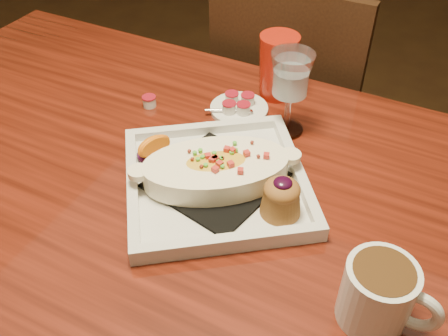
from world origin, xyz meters
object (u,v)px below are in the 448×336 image
at_px(table, 180,221).
at_px(chair_far, 292,115).
at_px(red_tumbler, 278,67).
at_px(goblet, 291,79).
at_px(saucer, 238,107).
at_px(coffee_mug, 380,293).
at_px(plate, 220,176).

bearing_deg(table, chair_far, 90.00).
bearing_deg(red_tumbler, goblet, -58.45).
bearing_deg(goblet, red_tumbler, 121.55).
bearing_deg(table, saucer, 90.62).
height_order(chair_far, saucer, chair_far).
xyz_separation_m(table, red_tumbler, (0.04, 0.35, 0.17)).
distance_m(coffee_mug, saucer, 0.53).
height_order(plate, goblet, goblet).
bearing_deg(coffee_mug, goblet, 129.95).
bearing_deg(saucer, goblet, -8.19).
relative_size(chair_far, coffee_mug, 6.89).
relative_size(table, chair_far, 1.61).
bearing_deg(goblet, table, -115.35).
height_order(table, chair_far, chair_far).
xyz_separation_m(table, goblet, (0.11, 0.24, 0.22)).
bearing_deg(plate, coffee_mug, -59.65).
relative_size(table, saucer, 12.14).
xyz_separation_m(chair_far, plate, (0.07, -0.60, 0.27)).
bearing_deg(coffee_mug, plate, 158.93).
distance_m(coffee_mug, goblet, 0.44).
distance_m(plate, coffee_mug, 0.34).
bearing_deg(chair_far, red_tumbler, 99.09).
distance_m(table, plate, 0.15).
bearing_deg(coffee_mug, chair_far, 119.57).
bearing_deg(coffee_mug, table, 166.75).
xyz_separation_m(plate, coffee_mug, (0.31, -0.13, 0.03)).
xyz_separation_m(chair_far, coffee_mug, (0.38, -0.73, 0.30)).
height_order(saucer, red_tumbler, red_tumbler).
bearing_deg(plate, goblet, 42.89).
bearing_deg(chair_far, coffee_mug, 117.35).
height_order(coffee_mug, red_tumbler, red_tumbler).
distance_m(coffee_mug, red_tumbler, 0.57).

